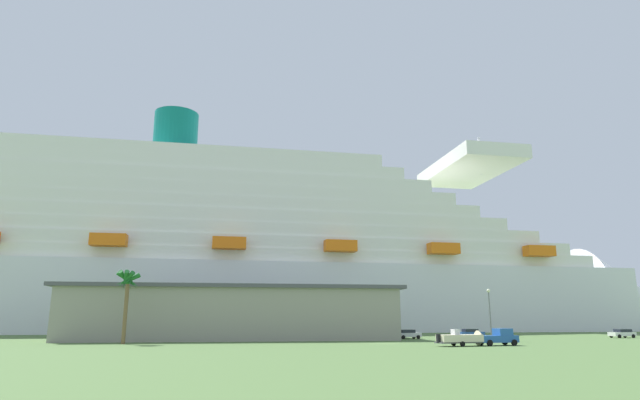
% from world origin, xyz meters
% --- Properties ---
extents(ground_plane, '(600.00, 600.00, 0.00)m').
position_xyz_m(ground_plane, '(0.00, 30.00, 0.00)').
color(ground_plane, '#4C6B38').
extents(cruise_ship, '(235.91, 44.76, 65.65)m').
position_xyz_m(cruise_ship, '(-14.51, 68.34, 18.82)').
color(cruise_ship, white).
rests_on(cruise_ship, ground_plane).
extents(terminal_building, '(56.29, 28.44, 8.88)m').
position_xyz_m(terminal_building, '(-22.01, 20.92, 4.46)').
color(terminal_building, gray).
rests_on(terminal_building, ground_plane).
extents(pickup_truck, '(5.85, 2.99, 2.20)m').
position_xyz_m(pickup_truck, '(13.45, -8.49, 1.04)').
color(pickup_truck, '#2659A5').
rests_on(pickup_truck, ground_plane).
extents(small_boat_on_trailer, '(8.10, 3.12, 2.15)m').
position_xyz_m(small_boat_on_trailer, '(8.45, -9.31, 0.96)').
color(small_boat_on_trailer, '#595960').
rests_on(small_boat_on_trailer, ground_plane).
extents(palm_tree, '(3.60, 3.67, 10.27)m').
position_xyz_m(palm_tree, '(-36.80, 2.27, 8.24)').
color(palm_tree, brown).
rests_on(palm_tree, ground_plane).
extents(street_lamp, '(0.56, 0.56, 8.18)m').
position_xyz_m(street_lamp, '(18.89, 4.83, 5.31)').
color(street_lamp, slate).
rests_on(street_lamp, ground_plane).
extents(parked_car_yellow_taxi, '(4.77, 2.38, 1.58)m').
position_xyz_m(parked_car_yellow_taxi, '(-31.89, 21.95, 0.83)').
color(parked_car_yellow_taxi, yellow).
rests_on(parked_car_yellow_taxi, ground_plane).
extents(parked_car_silver_sedan, '(4.39, 2.48, 1.58)m').
position_xyz_m(parked_car_silver_sedan, '(8.59, 15.76, 0.83)').
color(parked_car_silver_sedan, silver).
rests_on(parked_car_silver_sedan, ground_plane).
extents(parked_car_blue_suv, '(4.78, 2.29, 1.58)m').
position_xyz_m(parked_car_blue_suv, '(22.20, 20.30, 0.83)').
color(parked_car_blue_suv, '#264C99').
rests_on(parked_car_blue_suv, ground_plane).
extents(parked_car_white_van, '(4.99, 2.62, 1.58)m').
position_xyz_m(parked_car_white_van, '(49.46, 15.17, 0.84)').
color(parked_car_white_van, white).
rests_on(parked_car_white_van, ground_plane).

